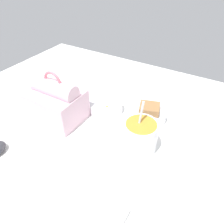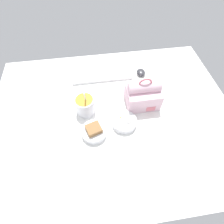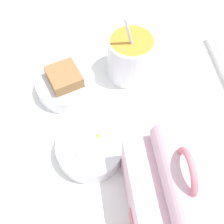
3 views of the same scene
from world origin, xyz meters
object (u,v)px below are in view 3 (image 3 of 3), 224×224
bento_bowl_sandwich (66,84)px  bento_bowl_snacks (90,149)px  soup_cup (131,56)px  lunch_bag (176,193)px

bento_bowl_sandwich → bento_bowl_snacks: (16.78, 3.69, -0.30)cm
bento_bowl_snacks → soup_cup: bearing=149.7°
lunch_bag → bento_bowl_snacks: size_ratio=1.47×
lunch_bag → soup_cup: size_ratio=1.15×
lunch_bag → bento_bowl_snacks: (-12.90, -13.14, -5.15)cm
soup_cup → lunch_bag: bearing=2.3°
bento_bowl_sandwich → soup_cup: bearing=102.3°
lunch_bag → bento_bowl_snacks: 19.12cm
soup_cup → bento_bowl_snacks: bearing=-30.3°
lunch_bag → soup_cup: 33.14cm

